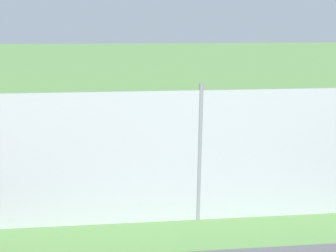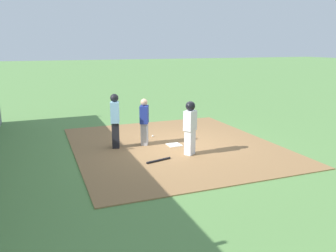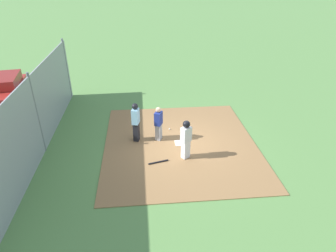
{
  "view_description": "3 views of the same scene",
  "coord_description": "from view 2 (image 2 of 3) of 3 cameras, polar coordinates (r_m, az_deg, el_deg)",
  "views": [
    {
      "loc": [
        -1.37,
        -12.95,
        4.61
      ],
      "look_at": [
        -0.33,
        -1.06,
        1.03
      ],
      "focal_mm": 36.8,
      "sensor_mm": 36.0,
      "label": 1
    },
    {
      "loc": [
        10.09,
        -4.11,
        3.24
      ],
      "look_at": [
        0.41,
        -0.38,
        0.8
      ],
      "focal_mm": 36.77,
      "sensor_mm": 36.0,
      "label": 2
    },
    {
      "loc": [
        10.79,
        -1.54,
        6.73
      ],
      "look_at": [
        -0.32,
        -0.49,
        0.72
      ],
      "focal_mm": 31.84,
      "sensor_mm": 36.0,
      "label": 3
    }
  ],
  "objects": [
    {
      "name": "ground_plane",
      "position": [
        11.37,
        1.03,
        -3.33
      ],
      "size": [
        140.0,
        140.0,
        0.0
      ],
      "primitive_type": "plane",
      "color": "#5B8947"
    },
    {
      "name": "baseball_bat",
      "position": [
        9.81,
        -1.57,
        -5.71
      ],
      "size": [
        0.26,
        0.79,
        0.06
      ],
      "primitive_type": "cylinder",
      "rotation": [
        0.0,
        1.57,
        4.96
      ],
      "color": "black",
      "rests_on": "dirt_infield"
    },
    {
      "name": "home_plate",
      "position": [
        11.36,
        1.03,
        -3.14
      ],
      "size": [
        0.45,
        0.45,
        0.02
      ],
      "primitive_type": "cube",
      "rotation": [
        0.0,
        0.0,
        0.03
      ],
      "color": "white",
      "rests_on": "dirt_infield"
    },
    {
      "name": "baseball",
      "position": [
        12.34,
        -2.56,
        -1.68
      ],
      "size": [
        0.07,
        0.07,
        0.07
      ],
      "primitive_type": "sphere",
      "color": "white",
      "rests_on": "dirt_infield"
    },
    {
      "name": "dirt_infield",
      "position": [
        11.37,
        1.03,
        -3.26
      ],
      "size": [
        7.2,
        6.4,
        0.03
      ],
      "primitive_type": "cube",
      "color": "olive",
      "rests_on": "ground_plane"
    },
    {
      "name": "runner",
      "position": [
        10.2,
        3.69,
        0.24
      ],
      "size": [
        0.43,
        0.46,
        1.62
      ],
      "rotation": [
        0.0,
        0.0,
        3.75
      ],
      "color": "silver",
      "rests_on": "dirt_infield"
    },
    {
      "name": "catcher",
      "position": [
        11.26,
        -3.95,
        0.79
      ],
      "size": [
        0.45,
        0.39,
        1.54
      ],
      "rotation": [
        0.0,
        0.0,
        1.14
      ],
      "color": "#9E9EA3",
      "rests_on": "dirt_infield"
    },
    {
      "name": "umpire",
      "position": [
        11.01,
        -8.76,
        1.04
      ],
      "size": [
        0.44,
        0.35,
        1.74
      ],
      "rotation": [
        0.0,
        0.0,
        1.3
      ],
      "color": "black",
      "rests_on": "dirt_infield"
    }
  ]
}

